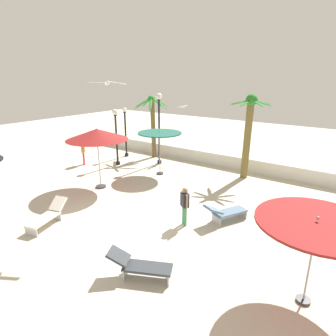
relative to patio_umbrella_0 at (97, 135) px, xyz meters
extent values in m
plane|color=beige|center=(3.47, -1.92, -2.80)|extent=(56.00, 56.00, 0.00)
cube|color=silver|center=(3.47, 7.00, -2.40)|extent=(25.20, 0.30, 0.81)
cylinder|color=#333338|center=(0.00, 0.00, -2.76)|extent=(0.53, 0.53, 0.08)
cylinder|color=#A5A5AD|center=(0.00, 0.00, -1.50)|extent=(0.05, 0.05, 2.59)
cone|color=maroon|center=(0.00, 0.00, 0.01)|extent=(3.08, 3.08, 0.54)
sphere|color=#99999E|center=(0.00, 0.00, 0.28)|extent=(0.08, 0.08, 0.08)
cylinder|color=#333338|center=(10.35, -2.35, -2.76)|extent=(0.37, 0.37, 0.08)
cylinder|color=#A5A5AD|center=(10.35, -2.35, -1.64)|extent=(0.05, 0.05, 2.32)
cylinder|color=maroon|center=(10.35, -2.35, -0.50)|extent=(2.86, 2.86, 0.06)
sphere|color=#99999E|center=(10.35, -2.35, -0.38)|extent=(0.08, 0.08, 0.08)
cylinder|color=#333338|center=(1.24, 3.49, -2.76)|extent=(0.39, 0.39, 0.08)
cylinder|color=#A5A5AD|center=(1.24, 3.49, -1.56)|extent=(0.05, 0.05, 2.48)
cylinder|color=#1E594C|center=(1.24, 3.49, -0.33)|extent=(2.51, 2.51, 0.06)
sphere|color=#99999E|center=(1.24, 3.49, -0.21)|extent=(0.08, 0.08, 0.08)
cylinder|color=brown|center=(-1.41, 6.23, -0.78)|extent=(0.44, 0.31, 4.05)
sphere|color=#2C8630|center=(-1.54, 6.23, 1.24)|extent=(0.50, 0.50, 0.50)
ellipsoid|color=#2C8630|center=(-0.85, 6.29, 0.98)|extent=(1.23, 0.30, 0.75)
ellipsoid|color=#2C8630|center=(-1.22, 6.84, 0.98)|extent=(0.75, 1.17, 0.75)
ellipsoid|color=#2C8630|center=(-1.59, 6.92, 0.98)|extent=(0.29, 1.23, 0.75)
ellipsoid|color=#2C8630|center=(-2.19, 6.47, 0.98)|extent=(1.21, 0.61, 0.75)
ellipsoid|color=#2C8630|center=(-2.19, 6.01, 0.98)|extent=(1.22, 0.59, 0.75)
ellipsoid|color=#2C8630|center=(-1.82, 5.60, 0.98)|extent=(0.67, 1.20, 0.75)
ellipsoid|color=#2C8630|center=(-1.15, 5.66, 0.98)|extent=(0.85, 1.12, 0.75)
cylinder|color=brown|center=(5.52, 5.82, -0.62)|extent=(0.45, 0.39, 4.36)
sphere|color=#257627|center=(5.58, 5.82, 1.56)|extent=(0.62, 0.62, 0.62)
ellipsoid|color=#257627|center=(6.15, 5.78, 1.43)|extent=(1.13, 0.26, 0.34)
ellipsoid|color=#257627|center=(5.99, 6.21, 1.43)|extent=(0.95, 0.92, 0.34)
ellipsoid|color=#257627|center=(5.69, 6.38, 1.43)|extent=(0.41, 1.14, 0.34)
ellipsoid|color=#257627|center=(5.20, 6.24, 1.43)|extent=(0.90, 0.97, 0.34)
ellipsoid|color=#257627|center=(5.01, 5.76, 1.43)|extent=(1.14, 0.30, 0.34)
ellipsoid|color=#257627|center=(5.12, 5.47, 1.43)|extent=(1.02, 0.83, 0.34)
ellipsoid|color=#257627|center=(5.49, 5.25, 1.43)|extent=(0.38, 1.14, 0.34)
ellipsoid|color=#257627|center=(6.04, 5.47, 1.43)|extent=(1.02, 0.83, 0.34)
cylinder|color=black|center=(-0.08, 5.16, -2.70)|extent=(0.28, 0.28, 0.20)
cylinder|color=black|center=(-0.08, 5.16, -0.73)|extent=(0.12, 0.12, 4.14)
cylinder|color=black|center=(-0.08, 5.16, 1.34)|extent=(0.22, 0.22, 0.06)
sphere|color=white|center=(-0.08, 5.16, 1.54)|extent=(0.41, 0.41, 0.41)
cylinder|color=black|center=(-3.10, 5.19, -2.70)|extent=(0.28, 0.28, 0.20)
cylinder|color=black|center=(-3.10, 5.19, -1.23)|extent=(0.12, 0.12, 3.15)
cylinder|color=black|center=(-3.10, 5.19, 0.35)|extent=(0.22, 0.22, 0.06)
sphere|color=white|center=(-3.10, 5.19, 0.51)|extent=(0.32, 0.32, 0.32)
cylinder|color=black|center=(-2.15, 3.37, -2.70)|extent=(0.28, 0.28, 0.20)
cylinder|color=black|center=(-2.15, 3.37, -1.19)|extent=(0.12, 0.12, 3.22)
cylinder|color=black|center=(-2.15, 3.37, 0.42)|extent=(0.22, 0.22, 0.06)
sphere|color=white|center=(-2.15, 3.37, 0.60)|extent=(0.37, 0.37, 0.37)
cube|color=#B7B7BC|center=(1.58, -4.73, -2.62)|extent=(0.54, 0.20, 0.35)
cube|color=#B7B7BC|center=(1.21, -3.48, -2.62)|extent=(0.54, 0.20, 0.35)
cube|color=silver|center=(1.40, -4.11, -2.45)|extent=(0.93, 1.50, 0.08)
cube|color=silver|center=(1.14, -3.25, -2.19)|extent=(0.69, 0.70, 0.45)
cube|color=#B7B7BC|center=(7.24, 1.22, -2.62)|extent=(0.51, 0.29, 0.35)
cube|color=#B7B7BC|center=(6.65, 0.06, -2.62)|extent=(0.51, 0.29, 0.35)
cube|color=slate|center=(6.95, 0.64, -2.45)|extent=(1.13, 1.50, 0.08)
cube|color=slate|center=(6.57, -0.11, -2.15)|extent=(0.77, 0.81, 0.35)
cube|color=#B7B7BC|center=(7.07, -3.72, -2.62)|extent=(0.28, 0.51, 0.35)
cube|color=#B7B7BC|center=(5.90, -4.29, -2.62)|extent=(0.28, 0.51, 0.35)
cube|color=#33383D|center=(6.49, -4.01, -2.45)|extent=(1.50, 1.10, 0.08)
cube|color=#33383D|center=(5.72, -4.38, -2.16)|extent=(0.79, 0.76, 0.38)
cylinder|color=#D8333F|center=(-3.89, 2.04, -2.38)|extent=(0.12, 0.12, 0.84)
cylinder|color=#D8333F|center=(-4.02, 2.14, -2.38)|extent=(0.12, 0.12, 0.84)
cube|color=gold|center=(-3.95, 2.09, -1.66)|extent=(0.43, 0.41, 0.60)
sphere|color=#936B4C|center=(-3.95, 2.09, -1.25)|extent=(0.23, 0.23, 0.23)
cylinder|color=#936B4C|center=(-3.76, 1.95, -1.63)|extent=(0.08, 0.08, 0.54)
cylinder|color=#936B4C|center=(-4.15, 2.23, -1.63)|extent=(0.08, 0.08, 0.54)
cylinder|color=#3F8C59|center=(5.74, -0.82, -2.40)|extent=(0.12, 0.12, 0.79)
cylinder|color=#3F8C59|center=(5.61, -0.73, -2.40)|extent=(0.12, 0.12, 0.79)
cube|color=#26262D|center=(5.68, -0.77, -1.73)|extent=(0.43, 0.41, 0.56)
sphere|color=#936B4C|center=(5.68, -0.77, -1.34)|extent=(0.21, 0.21, 0.21)
cylinder|color=#936B4C|center=(5.87, -0.92, -1.70)|extent=(0.08, 0.08, 0.50)
cylinder|color=#936B4C|center=(5.48, -0.63, -1.70)|extent=(0.08, 0.08, 0.50)
ellipsoid|color=white|center=(0.23, 7.40, 0.74)|extent=(0.33, 0.15, 0.12)
sphere|color=white|center=(0.40, 7.42, 0.77)|extent=(0.10, 0.10, 0.10)
cube|color=silver|center=(0.20, 7.75, 0.76)|extent=(0.20, 0.70, 0.04)
cube|color=silver|center=(0.26, 7.06, 0.76)|extent=(0.20, 0.70, 0.08)
ellipsoid|color=white|center=(3.17, -2.06, 2.52)|extent=(0.25, 0.34, 0.12)
sphere|color=white|center=(3.10, -1.90, 2.55)|extent=(0.10, 0.10, 0.10)
cube|color=silver|center=(2.86, -2.21, 2.54)|extent=(0.69, 0.43, 0.03)
cube|color=silver|center=(3.49, -1.91, 2.54)|extent=(0.69, 0.42, 0.11)
camera|label=1|loc=(11.00, -9.27, 2.81)|focal=30.61mm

